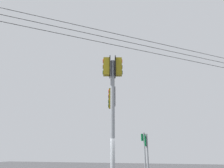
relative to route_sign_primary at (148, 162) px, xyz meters
name	(u,v)px	position (x,y,z in m)	size (l,w,h in m)	color
signal_mast_assembly	(112,97)	(-1.76, 1.35, 3.01)	(1.64, 3.82, 6.42)	gray
route_sign_primary	(148,162)	(0.00, 0.00, 0.00)	(0.11, 0.31, 2.61)	slate
route_sign_secondary	(145,159)	(-0.29, 1.56, 0.03)	(0.22, 0.20, 2.79)	slate
overhead_wire_span	(130,42)	(-0.76, 1.18, 5.85)	(17.26, 12.20, 1.38)	black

